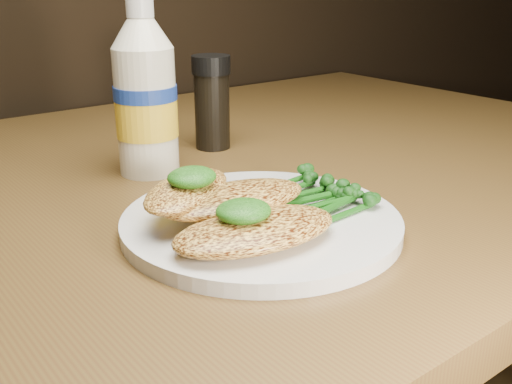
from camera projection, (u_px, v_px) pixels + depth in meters
plate at (261, 222)px, 0.54m from camera, size 0.25×0.25×0.01m
chicken_front at (256, 230)px, 0.48m from camera, size 0.15×0.09×0.02m
chicken_mid at (234, 199)px, 0.52m from camera, size 0.14×0.08×0.02m
chicken_back at (187, 190)px, 0.52m from camera, size 0.13×0.11×0.02m
pesto_front at (243, 211)px, 0.47m from camera, size 0.05×0.05×0.02m
pesto_back at (192, 177)px, 0.51m from camera, size 0.05×0.04×0.02m
broccolini_bundle at (306, 196)px, 0.55m from camera, size 0.12×0.10×0.02m
mayo_bottle at (145, 87)px, 0.66m from camera, size 0.08×0.08×0.20m
pepper_grinder at (212, 103)px, 0.76m from camera, size 0.06×0.06×0.12m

